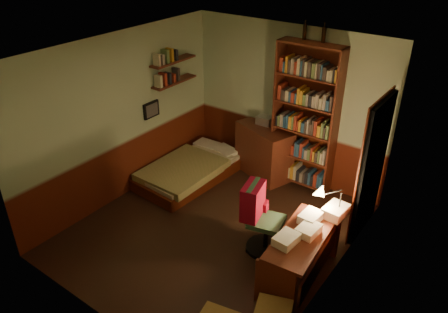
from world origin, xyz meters
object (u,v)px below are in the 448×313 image
Objects in this scene: bed at (190,165)px; desk at (300,257)px; office_chair at (267,216)px; mini_stereo at (265,120)px; bookshelf at (305,119)px; dresser at (264,151)px; desk_lamp at (341,198)px.

bed is 2.82m from desk.
desk is 0.68m from office_chair.
mini_stereo is 0.23× the size of office_chair.
bookshelf reaches higher than desk.
mini_stereo reaches higher than dresser.
bookshelf is 1.94m from office_chair.
office_chair reaches higher than mini_stereo.
mini_stereo reaches higher than desk.
bookshelf reaches higher than office_chair.
office_chair reaches higher than dresser.
desk_lamp is 0.49× the size of office_chair.
office_chair is (2.02, -0.81, 0.29)m from bed.
desk is at bearing -62.77° from bookshelf.
desk_lamp is (0.19, 0.62, 0.61)m from desk.
bed is at bearing 153.57° from desk.
bed is at bearing -132.10° from mini_stereo.
mini_stereo is at bearing 53.37° from bed.
dresser is 0.42× the size of bookshelf.
bookshelf is at bearing 125.64° from desk_lamp.
bed is 0.76× the size of bookshelf.
bookshelf is (0.75, -0.04, 0.24)m from mini_stereo.
bookshelf is at bearing -5.05° from mini_stereo.
dresser is 1.84× the size of desk_lamp.
bed is 1.30m from dresser.
bed is 3.31× the size of desk_lamp.
desk_lamp is (1.96, -1.41, -0.02)m from mini_stereo.
mini_stereo reaches higher than bed.
bed is 1.50m from mini_stereo.
desk_lamp is at bearing -48.50° from bookshelf.
bookshelf is 2.40m from desk.
mini_stereo is at bearing 176.98° from bookshelf.
desk is at bearing -112.43° from desk_lamp.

